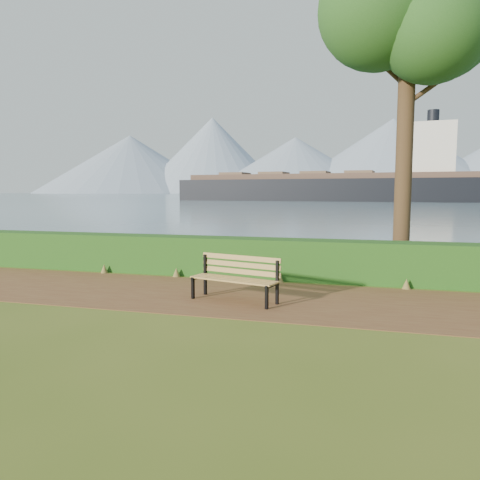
% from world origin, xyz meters
% --- Properties ---
extents(ground, '(140.00, 140.00, 0.00)m').
position_xyz_m(ground, '(0.00, 0.00, 0.00)').
color(ground, '#465C1A').
rests_on(ground, ground).
extents(path, '(40.00, 3.40, 0.01)m').
position_xyz_m(path, '(0.00, 0.30, 0.01)').
color(path, brown).
rests_on(path, ground).
extents(hedge, '(32.00, 0.85, 1.00)m').
position_xyz_m(hedge, '(0.00, 2.60, 0.50)').
color(hedge, '#154012').
rests_on(hedge, ground).
extents(water, '(700.00, 510.00, 0.00)m').
position_xyz_m(water, '(0.00, 260.00, 0.01)').
color(water, '#496075').
rests_on(water, ground).
extents(mountains, '(585.00, 190.00, 70.00)m').
position_xyz_m(mountains, '(-9.17, 406.05, 27.70)').
color(mountains, gray).
rests_on(mountains, ground).
extents(bench, '(1.89, 0.98, 0.91)m').
position_xyz_m(bench, '(1.11, -0.06, 0.52)').
color(bench, black).
rests_on(bench, ground).
extents(tree, '(4.59, 4.04, 9.45)m').
position_xyz_m(tree, '(4.49, 4.42, 7.02)').
color(tree, '#311C14').
rests_on(tree, ground).
extents(cargo_ship, '(66.89, 16.38, 20.10)m').
position_xyz_m(cargo_ship, '(-3.58, 94.61, 3.00)').
color(cargo_ship, black).
rests_on(cargo_ship, ground).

